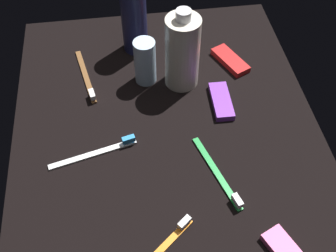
# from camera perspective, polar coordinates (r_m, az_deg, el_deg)

# --- Properties ---
(ground_plane) EXTENTS (0.84, 0.64, 0.01)m
(ground_plane) POSITION_cam_1_polar(r_m,az_deg,el_deg) (0.87, 0.00, -1.50)
(ground_plane) COLOR black
(lotion_bottle) EXTENTS (0.06, 0.06, 0.20)m
(lotion_bottle) POSITION_cam_1_polar(r_m,az_deg,el_deg) (1.00, -4.70, 14.62)
(lotion_bottle) COLOR #1C1E46
(lotion_bottle) RESTS_ON ground_plane
(bodywash_bottle) EXTENTS (0.08, 0.08, 0.19)m
(bodywash_bottle) POSITION_cam_1_polar(r_m,az_deg,el_deg) (0.91, 1.98, 10.14)
(bodywash_bottle) COLOR silver
(bodywash_bottle) RESTS_ON ground_plane
(deodorant_stick) EXTENTS (0.05, 0.05, 0.11)m
(deodorant_stick) POSITION_cam_1_polar(r_m,az_deg,el_deg) (0.93, -3.18, 8.81)
(deodorant_stick) COLOR silver
(deodorant_stick) RESTS_ON ground_plane
(toothbrush_green) EXTENTS (0.18, 0.06, 0.02)m
(toothbrush_green) POSITION_cam_1_polar(r_m,az_deg,el_deg) (0.80, 7.09, -6.83)
(toothbrush_green) COLOR green
(toothbrush_green) RESTS_ON ground_plane
(toothbrush_white) EXTENTS (0.05, 0.18, 0.02)m
(toothbrush_white) POSITION_cam_1_polar(r_m,az_deg,el_deg) (0.84, -9.53, -3.45)
(toothbrush_white) COLOR white
(toothbrush_white) RESTS_ON ground_plane
(toothbrush_orange) EXTENTS (0.12, 0.15, 0.02)m
(toothbrush_orange) POSITION_cam_1_polar(r_m,az_deg,el_deg) (0.73, -1.12, -16.71)
(toothbrush_orange) COLOR orange
(toothbrush_orange) RESTS_ON ground_plane
(toothbrush_brown) EXTENTS (0.18, 0.05, 0.02)m
(toothbrush_brown) POSITION_cam_1_polar(r_m,az_deg,el_deg) (0.98, -11.14, 6.47)
(toothbrush_brown) COLOR brown
(toothbrush_brown) RESTS_ON ground_plane
(snack_bar_red) EXTENTS (0.11, 0.08, 0.01)m
(snack_bar_red) POSITION_cam_1_polar(r_m,az_deg,el_deg) (1.02, 8.55, 8.91)
(snack_bar_red) COLOR red
(snack_bar_red) RESTS_ON ground_plane
(snack_bar_purple) EXTENTS (0.11, 0.04, 0.01)m
(snack_bar_purple) POSITION_cam_1_polar(r_m,az_deg,el_deg) (0.92, 7.33, 3.41)
(snack_bar_purple) COLOR purple
(snack_bar_purple) RESTS_ON ground_plane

